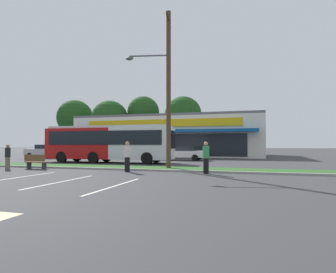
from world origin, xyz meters
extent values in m
cube|color=#2D5B23|center=(0.00, 14.00, 0.06)|extent=(56.00, 2.20, 0.12)
cube|color=#99968C|center=(0.00, 12.78, 0.06)|extent=(56.00, 0.24, 0.12)
cube|color=silver|center=(-2.16, 7.99, 0.00)|extent=(0.12, 4.80, 0.01)
cube|color=silver|center=(0.91, 6.99, 0.00)|extent=(0.12, 4.80, 0.01)
cube|color=silver|center=(3.74, 6.56, 0.00)|extent=(0.12, 4.80, 0.01)
cube|color=silver|center=(-2.03, 36.86, 2.60)|extent=(25.00, 13.53, 5.19)
cube|color=black|center=(-2.03, 30.06, 1.56)|extent=(21.00, 0.08, 2.70)
cube|color=#0F4C8C|center=(-2.03, 29.40, 3.22)|extent=(23.50, 1.40, 0.35)
cube|color=gold|center=(-2.03, 30.02, 4.26)|extent=(20.00, 0.16, 0.93)
cube|color=slate|center=(-2.03, 36.86, 5.34)|extent=(25.00, 13.53, 0.30)
cylinder|color=#473323|center=(-23.81, 43.93, 2.09)|extent=(0.44, 0.44, 4.19)
sphere|color=#1E4719|center=(-23.81, 43.93, 6.75)|extent=(6.84, 6.84, 6.84)
cylinder|color=#473323|center=(-15.99, 43.24, 1.86)|extent=(0.44, 0.44, 3.72)
sphere|color=#1E4719|center=(-15.99, 43.24, 6.25)|extent=(6.75, 6.75, 6.75)
cylinder|color=#473323|center=(-10.30, 45.51, 2.67)|extent=(0.44, 0.44, 5.34)
sphere|color=#1E4719|center=(-10.30, 45.51, 7.55)|extent=(5.91, 5.91, 5.91)
cylinder|color=#473323|center=(-2.44, 44.37, 2.15)|extent=(0.44, 0.44, 4.29)
sphere|color=#1E4719|center=(-2.44, 44.37, 6.71)|extent=(6.46, 6.46, 6.46)
cylinder|color=#4C3826|center=(3.75, 14.01, 5.18)|extent=(0.30, 0.30, 10.36)
cube|color=#4C3826|center=(3.75, 14.01, 9.76)|extent=(0.61, 2.38, 0.14)
cylinder|color=#59595B|center=(2.47, 13.76, 7.46)|extent=(2.57, 0.61, 0.10)
ellipsoid|color=#59595B|center=(1.20, 13.50, 7.31)|extent=(0.56, 0.32, 0.24)
cube|color=#B71414|center=(-5.82, 19.07, 1.70)|extent=(6.34, 2.63, 2.70)
cube|color=silver|center=(-0.09, 19.14, 1.70)|extent=(5.20, 2.62, 2.70)
cube|color=silver|center=(-3.24, 19.10, 3.15)|extent=(11.04, 2.44, 0.20)
cube|color=black|center=(-3.23, 17.80, 2.19)|extent=(10.55, 0.20, 1.19)
cube|color=black|center=(2.52, 19.18, 2.02)|extent=(0.09, 2.17, 1.51)
cylinder|color=black|center=(0.76, 20.33, 0.50)|extent=(1.00, 0.31, 1.00)
cylinder|color=black|center=(0.79, 17.98, 0.50)|extent=(1.00, 0.31, 1.00)
cylinder|color=black|center=(-4.12, 20.26, 0.50)|extent=(1.00, 0.31, 1.00)
cylinder|color=black|center=(-4.09, 17.92, 0.50)|extent=(1.00, 0.31, 1.00)
cylinder|color=black|center=(-7.27, 20.22, 0.50)|extent=(1.00, 0.31, 1.00)
cylinder|color=black|center=(-7.24, 17.87, 0.50)|extent=(1.00, 0.31, 1.00)
cube|color=brown|center=(-4.87, 12.09, 0.45)|extent=(1.60, 0.45, 0.06)
cube|color=brown|center=(-4.87, 11.89, 0.73)|extent=(1.60, 0.06, 0.44)
cube|color=#333338|center=(-4.26, 12.09, 0.23)|extent=(0.08, 0.36, 0.45)
cube|color=#333338|center=(-5.48, 12.09, 0.23)|extent=(0.08, 0.36, 0.45)
cube|color=silver|center=(2.16, 24.49, 0.64)|extent=(4.74, 1.74, 0.64)
cube|color=black|center=(2.39, 24.49, 1.17)|extent=(2.13, 1.53, 0.41)
cylinder|color=black|center=(0.69, 23.66, 0.32)|extent=(0.64, 0.22, 0.64)
cylinder|color=black|center=(0.69, 25.32, 0.32)|extent=(0.64, 0.22, 0.64)
cylinder|color=black|center=(3.63, 23.66, 0.32)|extent=(0.64, 0.22, 0.64)
cylinder|color=black|center=(3.63, 25.32, 0.32)|extent=(0.64, 0.22, 0.64)
cube|color=#B7B7BC|center=(-14.31, 24.25, 0.71)|extent=(4.44, 1.82, 0.78)
cube|color=black|center=(-14.09, 24.25, 1.34)|extent=(2.00, 1.60, 0.49)
cylinder|color=black|center=(-15.69, 23.38, 0.32)|extent=(0.64, 0.22, 0.64)
cylinder|color=black|center=(-15.69, 25.11, 0.32)|extent=(0.64, 0.22, 0.64)
cylinder|color=black|center=(-12.94, 23.38, 0.32)|extent=(0.64, 0.22, 0.64)
cylinder|color=black|center=(-12.94, 25.11, 0.32)|extent=(0.64, 0.22, 0.64)
cylinder|color=#726651|center=(-6.49, 11.30, 0.40)|extent=(0.28, 0.28, 0.80)
cylinder|color=black|center=(-6.49, 11.30, 1.11)|extent=(0.33, 0.33, 0.63)
sphere|color=tan|center=(-6.49, 11.30, 1.53)|extent=(0.22, 0.22, 0.22)
cylinder|color=black|center=(6.48, 12.11, 0.43)|extent=(0.31, 0.31, 0.86)
cylinder|color=#338C4C|center=(6.48, 12.11, 1.20)|extent=(0.36, 0.36, 0.68)
sphere|color=tan|center=(6.48, 12.11, 1.66)|extent=(0.24, 0.24, 0.24)
cylinder|color=black|center=(1.81, 11.88, 0.44)|extent=(0.31, 0.31, 0.87)
cylinder|color=silver|center=(1.81, 11.88, 1.22)|extent=(0.36, 0.36, 0.69)
sphere|color=tan|center=(1.81, 11.88, 1.69)|extent=(0.24, 0.24, 0.24)
camera|label=1|loc=(8.91, -3.72, 1.66)|focal=30.49mm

